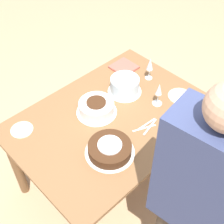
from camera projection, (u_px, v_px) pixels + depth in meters
ground_plane at (112, 176)px, 2.72m from camera, size 12.00×12.00×0.00m
dining_table at (112, 128)px, 2.26m from camera, size 1.38×0.98×0.75m
cake_center_white at (96, 108)px, 2.18m from camera, size 0.29×0.29×0.10m
cake_front_chocolate at (110, 149)px, 1.94m from camera, size 0.32×0.32×0.08m
cake_back_decorated at (125, 86)px, 2.33m from camera, size 0.26×0.26×0.12m
wine_glass_near at (150, 65)px, 2.39m from camera, size 0.06×0.06×0.19m
wine_glass_far at (159, 91)px, 2.19m from camera, size 0.07×0.07×0.19m
dessert_plate_left at (22, 130)px, 2.10m from camera, size 0.15×0.15×0.01m
dessert_plate_right at (180, 96)px, 2.33m from camera, size 0.18×0.18×0.01m
fork_pile at (147, 126)px, 2.11m from camera, size 0.20×0.09×0.01m
napkin_stack at (124, 67)px, 2.56m from camera, size 0.18×0.19×0.02m
person_cutting at (197, 194)px, 1.46m from camera, size 0.27×0.42×1.69m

